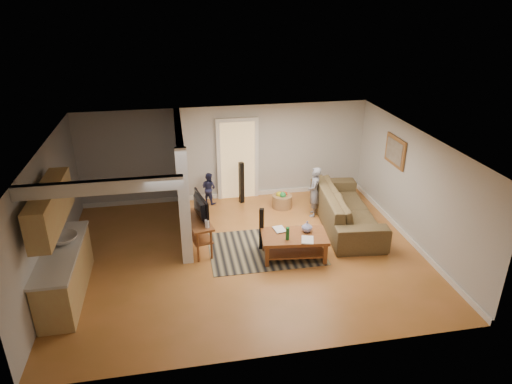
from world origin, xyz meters
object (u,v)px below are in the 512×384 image
(toddler, at_px, (210,203))
(coffee_table, at_px, (295,240))
(toy_basket, at_px, (282,200))
(child, at_px, (313,215))
(sofa, at_px, (345,224))
(tv_console, at_px, (198,222))
(speaker_right, at_px, (241,183))
(speaker_left, at_px, (262,229))

(toddler, bearing_deg, coffee_table, 158.99)
(toy_basket, relative_size, child, 0.41)
(sofa, height_order, tv_console, tv_console)
(speaker_right, distance_m, toddler, 1.02)
(tv_console, height_order, toddler, tv_console)
(sofa, height_order, coffee_table, coffee_table)
(sofa, distance_m, speaker_right, 2.87)
(coffee_table, xyz_separation_m, speaker_right, (-0.68, 2.87, 0.15))
(coffee_table, bearing_deg, speaker_right, 103.35)
(speaker_left, height_order, toy_basket, speaker_left)
(tv_console, distance_m, toy_basket, 2.86)
(child, bearing_deg, tv_console, -49.22)
(sofa, height_order, child, child)
(speaker_right, bearing_deg, toddler, 155.16)
(speaker_left, xyz_separation_m, toy_basket, (0.92, 1.93, -0.29))
(sofa, height_order, toddler, sofa)
(sofa, distance_m, coffee_table, 2.03)
(toy_basket, height_order, child, child)
(speaker_left, bearing_deg, child, 58.01)
(sofa, bearing_deg, tv_console, 104.15)
(tv_console, bearing_deg, toy_basket, 24.77)
(sofa, xyz_separation_m, toy_basket, (-1.28, 1.18, 0.19))
(speaker_left, relative_size, toddler, 1.14)
(tv_console, distance_m, toddler, 2.43)
(tv_console, bearing_deg, coffee_table, -31.50)
(speaker_right, distance_m, child, 2.04)
(speaker_left, height_order, speaker_right, speaker_right)
(speaker_right, relative_size, toy_basket, 2.19)
(coffee_table, relative_size, toy_basket, 2.79)
(coffee_table, distance_m, speaker_left, 0.77)
(sofa, bearing_deg, coffee_table, 133.12)
(speaker_left, xyz_separation_m, child, (1.58, 1.36, -0.48))
(toddler, bearing_deg, sofa, -168.01)
(tv_console, relative_size, child, 0.96)
(speaker_left, bearing_deg, speaker_right, 108.85)
(tv_console, xyz_separation_m, speaker_right, (1.28, 2.19, -0.10))
(sofa, xyz_separation_m, tv_console, (-3.54, -0.52, 0.66))
(sofa, xyz_separation_m, child, (-0.62, 0.61, 0.00))
(speaker_right, xyz_separation_m, toy_basket, (0.98, -0.49, -0.37))
(sofa, bearing_deg, speaker_left, 114.62)
(speaker_left, distance_m, toy_basket, 2.16)
(sofa, distance_m, toy_basket, 1.75)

